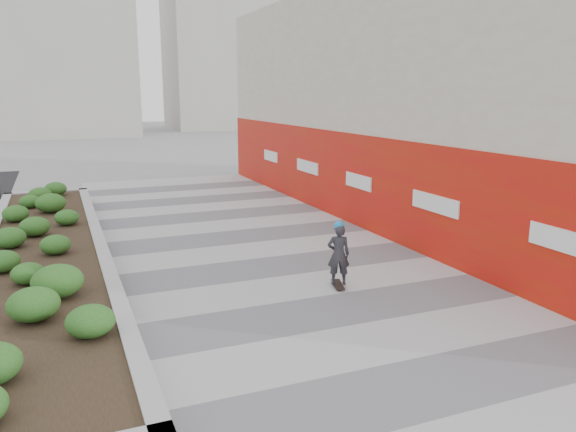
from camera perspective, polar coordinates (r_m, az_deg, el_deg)
name	(u,v)px	position (r m, az deg, el deg)	size (l,w,h in m)	color
ground	(385,346)	(10.14, 9.81, -12.91)	(160.00, 160.00, 0.00)	gray
walkway	(312,291)	(12.56, 2.48, -7.60)	(8.00, 36.00, 0.01)	#A8A8AD
building	(423,102)	(20.53, 13.52, 11.18)	(6.04, 24.08, 8.00)	beige
planter	(44,253)	(15.21, -23.58, -3.44)	(3.00, 18.00, 0.90)	#9E9EA0
distant_bldg_north_l	(46,33)	(62.95, -23.37, 16.66)	(16.00, 12.00, 20.00)	#ADAAA3
distant_bldg_north_r	(226,27)	(71.00, -6.27, 18.59)	(14.00, 10.00, 24.00)	#ADAAA3
manhole_cover	(332,288)	(12.77, 4.53, -7.30)	(0.44, 0.44, 0.01)	#595654
skateboarder	(339,254)	(12.61, 5.15, -3.87)	(0.59, 0.75, 1.54)	beige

